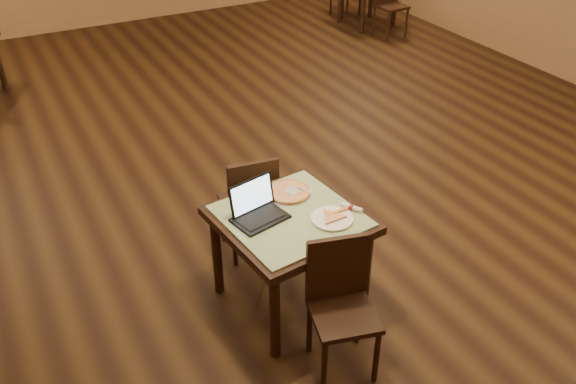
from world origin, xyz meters
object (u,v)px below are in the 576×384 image
chair_main_far (251,201)px  other_table_a_chair_near (389,0)px  pizza_pan (289,193)px  laptop (256,208)px  tiled_table (290,227)px  chair_main_near (340,298)px

chair_main_far → other_table_a_chair_near: 5.73m
pizza_pan → other_table_a_chair_near: size_ratio=0.36×
laptop → other_table_a_chair_near: bearing=33.3°
tiled_table → other_table_a_chair_near: bearing=41.2°
chair_main_far → other_table_a_chair_near: bearing=-129.3°
tiled_table → chair_main_far: chair_main_far is taller
chair_main_near → chair_main_far: chair_main_near is taller
chair_main_near → other_table_a_chair_near: (4.14, 5.18, 0.02)m
tiled_table → other_table_a_chair_near: 6.17m
pizza_pan → chair_main_far: bearing=108.9°
tiled_table → laptop: size_ratio=2.59×
tiled_table → other_table_a_chair_near: (4.16, 4.55, -0.12)m
tiled_table → laptop: laptop is taller
chair_main_near → laptop: laptop is taller
laptop → pizza_pan: size_ratio=1.16×
other_table_a_chair_near → laptop: bearing=-136.7°
tiled_table → laptop: bearing=145.8°
chair_main_far → laptop: size_ratio=2.32×
tiled_table → chair_main_near: 0.64m
laptop → pizza_pan: laptop is taller
tiled_table → chair_main_far: bearing=84.6°
tiled_table → chair_main_near: chair_main_near is taller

